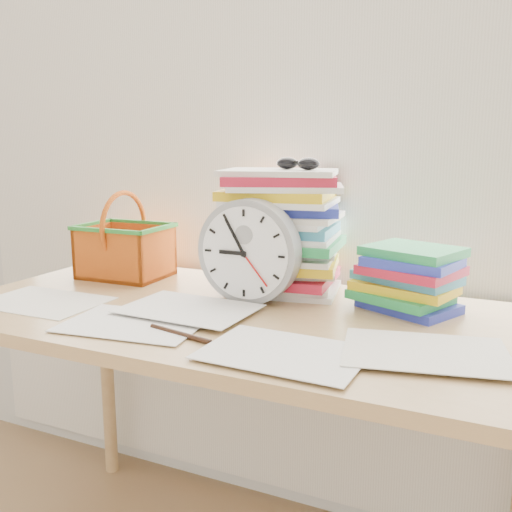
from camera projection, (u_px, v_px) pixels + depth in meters
The scene contains 9 objects.
curtain at pixel (297, 84), 1.57m from camera, with size 2.40×0.01×2.50m, color white.
desk at pixel (237, 341), 1.36m from camera, with size 1.40×0.70×0.75m.
paper_stack at pixel (281, 231), 1.50m from camera, with size 0.32×0.27×0.32m, color white, non-canonical shape.
clock at pixel (249, 251), 1.39m from camera, with size 0.26×0.26×0.05m, color gray.
sunglasses at pixel (298, 164), 1.43m from camera, with size 0.14×0.12×0.03m, color black, non-canonical shape.
book_stack at pixel (409, 278), 1.34m from camera, with size 0.25×0.20×0.15m, color white, non-canonical shape.
basket at pixel (125, 235), 1.66m from camera, with size 0.25×0.19×0.25m, color orange, non-canonical shape.
pen at pixel (180, 334), 1.16m from camera, with size 0.01×0.01×0.17m, color black.
scattered_papers at pixel (236, 308), 1.34m from camera, with size 1.26×0.42×0.02m, color white, non-canonical shape.
Camera 1 is at (0.58, 0.45, 1.14)m, focal length 40.00 mm.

